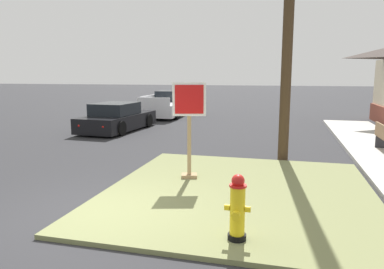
# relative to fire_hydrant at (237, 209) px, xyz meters

# --- Properties ---
(ground_plane) EXTENTS (160.00, 160.00, 0.00)m
(ground_plane) POSITION_rel_fire_hydrant_xyz_m (-2.54, 0.44, -0.55)
(ground_plane) COLOR #2B2B2D
(grass_corner_patch) EXTENTS (5.48, 5.92, 0.08)m
(grass_corner_patch) POSITION_rel_fire_hydrant_xyz_m (-0.26, 2.34, -0.51)
(grass_corner_patch) COLOR olive
(grass_corner_patch) RESTS_ON ground
(fire_hydrant) EXTENTS (0.38, 0.34, 0.99)m
(fire_hydrant) POSITION_rel_fire_hydrant_xyz_m (0.00, 0.00, 0.00)
(fire_hydrant) COLOR black
(fire_hydrant) RESTS_ON grass_corner_patch
(stop_sign) EXTENTS (0.74, 0.37, 2.23)m
(stop_sign) POSITION_rel_fire_hydrant_xyz_m (-1.51, 2.95, 0.63)
(stop_sign) COLOR #A3845B
(stop_sign) RESTS_ON grass_corner_patch
(manhole_cover) EXTENTS (0.70, 0.70, 0.02)m
(manhole_cover) POSITION_rel_fire_hydrant_xyz_m (-1.83, 3.40, -0.54)
(manhole_cover) COLOR black
(manhole_cover) RESTS_ON ground
(parked_sedan_black) EXTENTS (2.13, 4.43, 1.25)m
(parked_sedan_black) POSITION_rel_fire_hydrant_xyz_m (-6.66, 9.70, -0.01)
(parked_sedan_black) COLOR black
(parked_sedan_black) RESTS_ON ground
(pickup_truck_white) EXTENTS (2.26, 5.58, 1.48)m
(pickup_truck_white) POSITION_rel_fire_hydrant_xyz_m (-6.27, 15.90, 0.07)
(pickup_truck_white) COLOR silver
(pickup_truck_white) RESTS_ON ground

